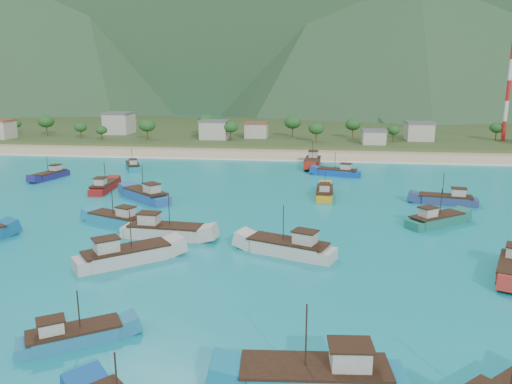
# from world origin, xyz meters

# --- Properties ---
(ground) EXTENTS (600.00, 600.00, 0.00)m
(ground) POSITION_xyz_m (0.00, 0.00, 0.00)
(ground) COLOR #0D8C95
(ground) RESTS_ON ground
(beach) EXTENTS (400.00, 18.00, 1.20)m
(beach) POSITION_xyz_m (0.00, 79.00, 0.00)
(beach) COLOR beige
(beach) RESTS_ON ground
(land) EXTENTS (400.00, 110.00, 2.40)m
(land) POSITION_xyz_m (0.00, 140.00, 0.00)
(land) COLOR #385123
(land) RESTS_ON ground
(surf_line) EXTENTS (400.00, 2.50, 0.08)m
(surf_line) POSITION_xyz_m (0.00, 69.50, 0.00)
(surf_line) COLOR white
(surf_line) RESTS_ON ground
(village) EXTENTS (218.29, 28.49, 7.39)m
(village) POSITION_xyz_m (9.07, 103.53, 4.64)
(village) COLOR beige
(village) RESTS_ON ground
(vegetation) EXTENTS (279.04, 25.62, 7.91)m
(vegetation) POSITION_xyz_m (-4.24, 103.72, 5.00)
(vegetation) COLOR #235623
(vegetation) RESTS_ON ground
(radio_tower) EXTENTS (1.20, 1.20, 39.20)m
(radio_tower) POSITION_xyz_m (71.06, 108.00, 21.20)
(radio_tower) COLOR red
(radio_tower) RESTS_ON ground
(boat_1) EXTENTS (4.30, 12.32, 7.17)m
(boat_1) POSITION_xyz_m (9.30, 61.49, 0.91)
(boat_1) COLOR maroon
(boat_1) RESTS_ON ground
(boat_2) EXTENTS (11.29, 10.13, 6.94)m
(boat_2) POSITION_xyz_m (-20.73, 21.24, 0.87)
(boat_2) COLOR #23569F
(boat_2) RESTS_ON ground
(boat_3) EXTENTS (12.16, 7.47, 6.92)m
(boat_3) POSITION_xyz_m (7.55, -4.26, 0.86)
(boat_3) COLOR beige
(boat_3) RESTS_ON ground
(boat_7) EXTENTS (11.95, 4.25, 6.94)m
(boat_7) POSITION_xyz_m (-10.75, 0.54, 0.87)
(boat_7) COLOR beige
(boat_7) RESTS_ON ground
(boat_10) EXTENTS (12.62, 4.75, 7.29)m
(boat_10) POSITION_xyz_m (11.46, -32.59, 0.93)
(boat_10) COLOR #137CA2
(boat_10) RESTS_ON ground
(boat_15) EXTENTS (8.78, 7.02, 5.20)m
(boat_15) POSITION_xyz_m (-9.71, -28.63, 0.55)
(boat_15) COLOR teal
(boat_15) RESTS_ON ground
(boat_17) EXTENTS (10.63, 4.84, 6.06)m
(boat_17) POSITION_xyz_m (34.15, 25.70, 0.71)
(boat_17) COLOR navy
(boat_17) RESTS_ON ground
(boat_18) EXTENTS (6.53, 9.53, 5.48)m
(boat_18) POSITION_xyz_m (-35.03, 51.92, 0.60)
(boat_18) COLOR teal
(boat_18) RESTS_ON ground
(boat_22) EXTENTS (10.16, 8.69, 6.14)m
(boat_22) POSITION_xyz_m (29.30, 11.81, 0.72)
(boat_22) COLOR #1C6D5A
(boat_22) RESTS_ON ground
(boat_23) EXTENTS (10.35, 5.65, 5.86)m
(boat_23) POSITION_xyz_m (15.44, 49.97, 0.67)
(boat_23) COLOR #0F45AC
(boat_23) RESTS_ON ground
(boat_24) EXTENTS (11.28, 10.22, 6.96)m
(boat_24) POSITION_xyz_m (-12.48, -9.77, 0.87)
(boat_24) COLOR #BDB1AB
(boat_24) RESTS_ON ground
(boat_27) EXTENTS (4.75, 9.84, 5.59)m
(boat_27) POSITION_xyz_m (-49.21, 38.46, 0.62)
(boat_27) COLOR navy
(boat_27) RESTS_ON ground
(boat_28) EXTENTS (3.25, 10.20, 5.98)m
(boat_28) POSITION_xyz_m (12.25, 28.21, 0.69)
(boat_28) COLOR gold
(boat_28) RESTS_ON ground
(boat_29) EXTENTS (10.76, 6.85, 6.13)m
(boat_29) POSITION_xyz_m (-19.91, 5.77, 0.72)
(boat_29) COLOR teal
(boat_29) RESTS_ON ground
(boat_31) EXTENTS (3.78, 10.44, 6.05)m
(boat_31) POSITION_xyz_m (-31.85, 27.98, 0.71)
(boat_31) COLOR maroon
(boat_31) RESTS_ON ground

